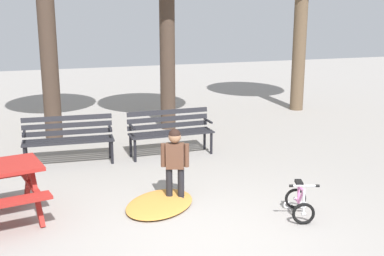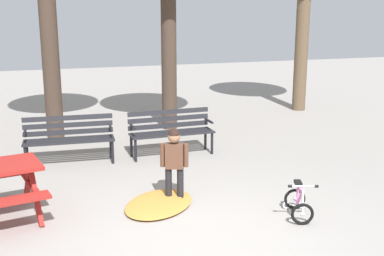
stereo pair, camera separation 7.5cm
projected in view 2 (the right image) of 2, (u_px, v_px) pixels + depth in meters
ground at (198, 242)px, 6.00m from camera, size 36.00×36.00×0.00m
park_bench_far_left at (69, 135)px, 8.93m from camera, size 1.63×0.57×0.85m
park_bench_left at (171, 128)px, 9.44m from camera, size 1.61×0.48×0.85m
child_standing at (174, 159)px, 7.15m from camera, size 0.39×0.24×1.08m
kids_bicycle at (299, 203)px, 6.68m from camera, size 0.50×0.63×0.54m
leaf_pile at (159, 204)px, 7.07m from camera, size 1.46×1.48×0.07m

